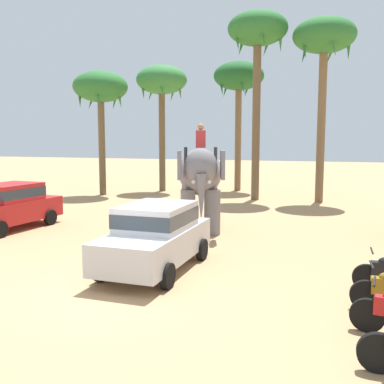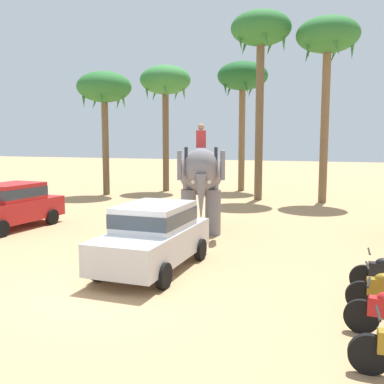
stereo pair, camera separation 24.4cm
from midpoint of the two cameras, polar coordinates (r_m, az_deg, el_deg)
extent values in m
plane|color=tan|center=(10.32, -10.75, -12.31)|extent=(120.00, 120.00, 0.00)
cube|color=#B7BABF|center=(11.53, -5.33, -6.65)|extent=(1.72, 4.11, 0.76)
cube|color=#B7BABF|center=(11.48, -5.16, -3.14)|extent=(1.57, 2.11, 0.64)
cube|color=#2D3842|center=(11.48, -5.16, -3.14)|extent=(1.59, 2.13, 0.35)
cylinder|color=black|center=(10.18, -3.87, -10.69)|extent=(0.18, 0.60, 0.60)
cylinder|color=black|center=(10.93, -12.23, -9.60)|extent=(0.18, 0.60, 0.60)
cylinder|color=black|center=(12.47, 0.72, -7.38)|extent=(0.18, 0.60, 0.60)
cylinder|color=black|center=(13.09, -6.41, -6.74)|extent=(0.18, 0.60, 0.60)
cube|color=red|center=(17.95, -22.82, -2.30)|extent=(1.97, 4.20, 0.76)
cube|color=red|center=(17.93, -22.70, -0.04)|extent=(1.70, 2.20, 0.64)
cube|color=#2D3842|center=(17.93, -22.70, -0.04)|extent=(1.72, 2.22, 0.35)
cylinder|color=black|center=(16.54, -23.82, -4.42)|extent=(0.22, 0.61, 0.60)
cylinder|color=black|center=(18.35, -18.07, -3.11)|extent=(0.22, 0.61, 0.60)
cylinder|color=black|center=(19.49, -21.88, -2.70)|extent=(0.22, 0.61, 0.60)
ellipsoid|color=slate|center=(16.39, 0.62, 2.60)|extent=(2.51, 3.45, 1.70)
cylinder|color=slate|center=(15.64, 2.27, -2.60)|extent=(0.52, 0.52, 1.60)
cylinder|color=slate|center=(15.63, -0.96, -2.60)|extent=(0.52, 0.52, 1.60)
cylinder|color=slate|center=(17.47, 2.02, -1.60)|extent=(0.52, 0.52, 1.60)
cylinder|color=slate|center=(17.46, -0.87, -1.60)|extent=(0.52, 0.52, 1.60)
ellipsoid|color=slate|center=(14.74, 0.69, 3.29)|extent=(1.36, 1.30, 1.20)
cube|color=slate|center=(14.87, 3.47, 3.50)|extent=(0.37, 0.80, 0.96)
cube|color=slate|center=(14.85, -2.10, 3.50)|extent=(0.37, 0.80, 0.96)
cone|color=slate|center=(14.39, 0.71, -0.80)|extent=(0.46, 0.46, 1.60)
cone|color=beige|center=(14.39, 1.75, 1.20)|extent=(0.29, 0.57, 0.21)
cone|color=beige|center=(14.38, -0.33, 1.20)|extent=(0.29, 0.57, 0.21)
cube|color=red|center=(15.49, 0.66, 6.80)|extent=(0.40, 0.34, 0.60)
sphere|color=#A87A56|center=(15.50, 0.66, 8.35)|extent=(0.22, 0.22, 0.22)
cylinder|color=#333338|center=(15.52, 2.58, 4.76)|extent=(0.12, 0.12, 0.55)
cylinder|color=#333338|center=(15.50, -1.27, 4.77)|extent=(0.12, 0.12, 0.55)
cylinder|color=black|center=(7.27, 21.83, -18.61)|extent=(0.60, 0.12, 0.60)
cylinder|color=black|center=(8.57, 20.78, -14.56)|extent=(0.61, 0.15, 0.60)
cylinder|color=black|center=(8.37, 21.58, -10.63)|extent=(0.09, 0.55, 0.04)
cylinder|color=black|center=(9.58, 20.65, -12.27)|extent=(0.60, 0.14, 0.60)
cylinder|color=black|center=(9.41, 21.36, -8.70)|extent=(0.07, 0.55, 0.04)
cylinder|color=black|center=(10.73, 20.82, -10.21)|extent=(0.60, 0.11, 0.60)
cylinder|color=black|center=(10.58, 21.45, -7.00)|extent=(0.05, 0.55, 0.04)
cylinder|color=brown|center=(24.72, 7.95, 9.41)|extent=(0.43, 0.43, 9.00)
ellipsoid|color=#286B2D|center=(25.37, 8.14, 20.07)|extent=(3.20, 3.20, 1.80)
cone|color=#286B2D|center=(25.07, 10.97, 19.01)|extent=(0.40, 0.92, 1.64)
cone|color=#286B2D|center=(26.29, 9.44, 18.45)|extent=(0.91, 0.57, 1.67)
cone|color=#286B2D|center=(26.13, 6.21, 18.58)|extent=(0.73, 0.83, 1.69)
cone|color=#286B2D|center=(24.79, 5.46, 19.24)|extent=(0.73, 0.83, 1.69)
cone|color=#286B2D|center=(24.10, 8.51, 19.56)|extent=(0.91, 0.57, 1.67)
cylinder|color=brown|center=(27.17, -11.74, 6.15)|extent=(0.39, 0.39, 6.20)
ellipsoid|color=#286B2D|center=(27.33, -11.92, 13.08)|extent=(3.20, 3.20, 1.80)
cone|color=#286B2D|center=(26.70, -9.62, 12.21)|extent=(0.40, 0.92, 1.64)
cone|color=#286B2D|center=(28.09, -10.01, 11.93)|extent=(0.91, 0.57, 1.67)
cone|color=#286B2D|center=(28.38, -12.87, 11.81)|extent=(0.73, 0.83, 1.69)
cone|color=#286B2D|center=(27.19, -14.46, 11.99)|extent=(0.73, 0.83, 1.69)
cone|color=#286B2D|center=(26.12, -12.47, 12.26)|extent=(0.91, 0.57, 1.67)
cylinder|color=brown|center=(28.68, -4.10, 6.96)|extent=(0.40, 0.40, 6.86)
ellipsoid|color=#337A38|center=(28.92, -4.17, 14.16)|extent=(3.20, 3.20, 1.80)
cone|color=#337A38|center=(28.42, -1.87, 13.29)|extent=(0.40, 0.92, 1.64)
cone|color=#337A38|center=(29.77, -2.61, 12.99)|extent=(0.91, 0.57, 1.67)
cone|color=#337A38|center=(29.89, -5.38, 12.95)|extent=(0.73, 0.83, 1.69)
cone|color=#337A38|center=(28.61, -6.56, 13.21)|extent=(0.73, 0.83, 1.69)
cone|color=#337A38|center=(27.67, -4.37, 13.45)|extent=(0.91, 0.57, 1.67)
cylinder|color=brown|center=(29.03, 5.69, 7.21)|extent=(0.41, 0.41, 7.14)
ellipsoid|color=#1E5B28|center=(29.30, 5.78, 14.60)|extent=(3.20, 3.20, 1.80)
cone|color=#1E5B28|center=(28.99, 8.14, 13.66)|extent=(0.40, 0.92, 1.64)
cone|color=#1E5B28|center=(30.26, 6.97, 13.38)|extent=(0.91, 0.57, 1.67)
cone|color=#1E5B28|center=(30.15, 4.23, 13.44)|extent=(0.73, 0.83, 1.69)
cone|color=#1E5B28|center=(28.79, 3.50, 13.76)|extent=(0.73, 0.83, 1.69)
cone|color=#1E5B28|center=(28.05, 5.98, 13.92)|extent=(0.91, 0.57, 1.67)
cylinder|color=brown|center=(24.43, 15.98, 8.58)|extent=(0.42, 0.42, 8.43)
ellipsoid|color=#286B2D|center=(24.98, 16.33, 18.74)|extent=(3.20, 3.20, 1.80)
cone|color=#286B2D|center=(24.85, 19.19, 17.53)|extent=(0.40, 0.92, 1.64)
cone|color=#286B2D|center=(25.98, 17.26, 17.11)|extent=(0.91, 0.57, 1.67)
cone|color=#286B2D|center=(25.63, 14.09, 17.35)|extent=(0.73, 0.83, 1.69)
cone|color=#286B2D|center=(24.26, 13.80, 17.98)|extent=(0.73, 0.83, 1.69)
cone|color=#286B2D|center=(23.74, 17.10, 18.12)|extent=(0.91, 0.57, 1.67)
camera|label=1|loc=(0.12, -90.47, -0.06)|focal=41.59mm
camera|label=2|loc=(0.12, 89.53, 0.06)|focal=41.59mm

